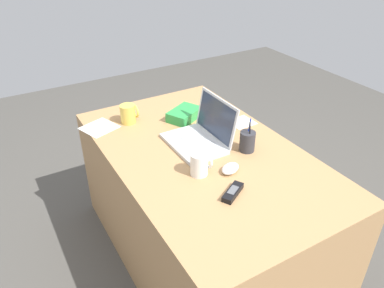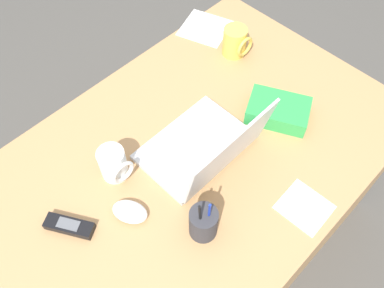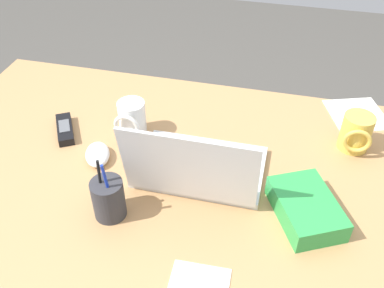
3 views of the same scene
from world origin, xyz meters
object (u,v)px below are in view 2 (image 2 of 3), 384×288
at_px(laptop, 205,148).
at_px(cordless_phone, 69,226).
at_px(computer_mouse, 130,212).
at_px(snack_bag, 278,110).
at_px(coffee_mug_white, 235,42).
at_px(coffee_mug_tall, 114,164).
at_px(pen_holder, 203,223).

height_order(laptop, cordless_phone, laptop).
distance_m(computer_mouse, snack_bag, 0.57).
relative_size(coffee_mug_white, coffee_mug_tall, 0.99).
height_order(computer_mouse, pen_holder, pen_holder).
bearing_deg(cordless_phone, coffee_mug_white, -171.11).
bearing_deg(cordless_phone, laptop, 166.37).
distance_m(pen_holder, snack_bag, 0.47).
distance_m(laptop, coffee_mug_tall, 0.27).
relative_size(laptop, coffee_mug_white, 3.13).
bearing_deg(laptop, pen_holder, 42.32).
xyz_separation_m(laptop, cordless_phone, (0.43, -0.10, -0.03)).
xyz_separation_m(laptop, snack_bag, (-0.28, 0.06, -0.02)).
height_order(coffee_mug_white, cordless_phone, coffee_mug_white).
xyz_separation_m(computer_mouse, pen_holder, (-0.11, 0.18, 0.04)).
distance_m(cordless_phone, snack_bag, 0.73).
distance_m(laptop, coffee_mug_white, 0.47).
bearing_deg(snack_bag, pen_holder, 12.62).
bearing_deg(coffee_mug_white, pen_holder, 34.34).
bearing_deg(coffee_mug_tall, snack_bag, 158.04).
height_order(laptop, coffee_mug_white, laptop).
relative_size(laptop, pen_holder, 1.94).
relative_size(laptop, cordless_phone, 2.40).
bearing_deg(laptop, coffee_mug_white, -149.77).
height_order(cordless_phone, pen_holder, pen_holder).
height_order(coffee_mug_tall, cordless_phone, coffee_mug_tall).
height_order(laptop, pen_holder, laptop).
distance_m(computer_mouse, cordless_phone, 0.17).
height_order(coffee_mug_white, snack_bag, coffee_mug_white).
relative_size(laptop, computer_mouse, 3.26).
bearing_deg(laptop, coffee_mug_tall, -32.43).
bearing_deg(pen_holder, cordless_phone, -46.59).
distance_m(coffee_mug_tall, cordless_phone, 0.21).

